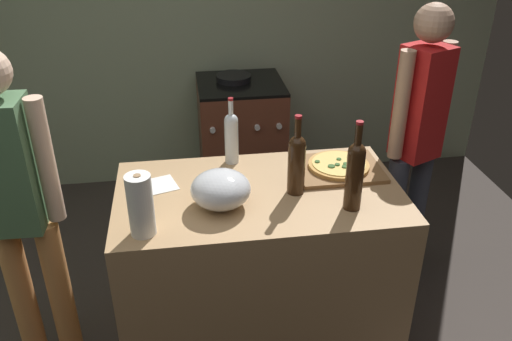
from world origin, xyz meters
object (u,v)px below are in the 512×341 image
at_px(pizza, 339,165).
at_px(wine_bottle_amber, 297,161).
at_px(person_in_stripes, 19,204).
at_px(person_in_red, 416,135).
at_px(mixing_bowl, 221,189).
at_px(stove, 241,141).
at_px(paper_towel_roll, 141,205).
at_px(wine_bottle_dark, 355,172).
at_px(wine_bottle_clear, 231,136).

height_order(pizza, wine_bottle_amber, wine_bottle_amber).
relative_size(person_in_stripes, person_in_red, 0.98).
relative_size(mixing_bowl, person_in_red, 0.16).
xyz_separation_m(pizza, person_in_red, (0.51, 0.27, -0.00)).
bearing_deg(wine_bottle_amber, pizza, 33.93).
distance_m(pizza, wine_bottle_amber, 0.32).
distance_m(stove, person_in_stripes, 1.86).
relative_size(pizza, stove, 0.31).
xyz_separation_m(paper_towel_roll, person_in_stripes, (-0.54, 0.29, -0.12)).
relative_size(paper_towel_roll, wine_bottle_amber, 0.71).
distance_m(stove, person_in_red, 1.40).
bearing_deg(wine_bottle_dark, wine_bottle_clear, 132.91).
bearing_deg(person_in_stripes, stove, 51.41).
bearing_deg(stove, wine_bottle_amber, -87.33).
bearing_deg(paper_towel_roll, wine_bottle_clear, 53.48).
height_order(pizza, person_in_stripes, person_in_stripes).
bearing_deg(stove, paper_towel_roll, -109.14).
bearing_deg(person_in_stripes, person_in_red, 10.87).
xyz_separation_m(wine_bottle_dark, person_in_stripes, (-1.40, 0.23, -0.16)).
relative_size(pizza, mixing_bowl, 1.13).
xyz_separation_m(wine_bottle_amber, person_in_stripes, (-1.19, 0.06, -0.15)).
relative_size(pizza, person_in_red, 0.18).
relative_size(paper_towel_roll, person_in_red, 0.16).
bearing_deg(mixing_bowl, wine_bottle_amber, 10.59).
height_order(stove, person_in_stripes, person_in_stripes).
xyz_separation_m(pizza, paper_towel_roll, (-0.90, -0.39, 0.10)).
xyz_separation_m(wine_bottle_clear, person_in_stripes, (-0.95, -0.27, -0.13)).
bearing_deg(wine_bottle_clear, person_in_stripes, -164.30).
relative_size(paper_towel_roll, wine_bottle_dark, 0.66).
distance_m(paper_towel_roll, person_in_red, 1.56).
bearing_deg(wine_bottle_dark, paper_towel_roll, -176.00).
height_order(mixing_bowl, wine_bottle_dark, wine_bottle_dark).
bearing_deg(mixing_bowl, wine_bottle_clear, 77.33).
height_order(wine_bottle_clear, person_in_stripes, person_in_stripes).
bearing_deg(mixing_bowl, paper_towel_roll, -153.65).
bearing_deg(wine_bottle_amber, wine_bottle_dark, -37.72).
height_order(wine_bottle_dark, person_in_stripes, person_in_stripes).
xyz_separation_m(wine_bottle_dark, stove, (-0.28, 1.64, -0.61)).
xyz_separation_m(wine_bottle_amber, stove, (-0.07, 1.47, -0.59)).
distance_m(wine_bottle_amber, stove, 1.59).
bearing_deg(paper_towel_roll, pizza, 23.19).
relative_size(mixing_bowl, paper_towel_roll, 0.98).
distance_m(wine_bottle_amber, person_in_stripes, 1.20).
xyz_separation_m(wine_bottle_clear, stove, (0.18, 1.14, -0.58)).
height_order(stove, person_in_red, person_in_red).
height_order(mixing_bowl, wine_bottle_clear, wine_bottle_clear).
relative_size(pizza, wine_bottle_clear, 0.87).
distance_m(wine_bottle_clear, person_in_red, 1.01).
xyz_separation_m(pizza, stove, (-0.31, 1.31, -0.47)).
distance_m(mixing_bowl, stove, 1.64).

